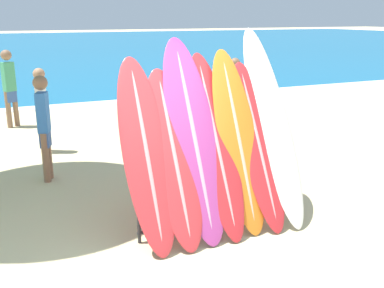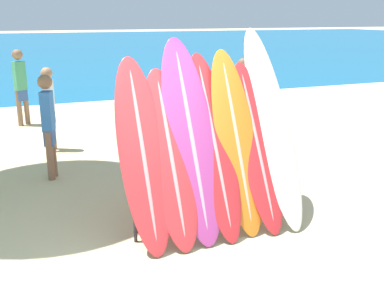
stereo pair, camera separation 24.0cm
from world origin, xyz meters
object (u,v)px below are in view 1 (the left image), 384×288
(person_far_left, at_px, (42,107))
(person_mid_beach, at_px, (44,124))
(surfboard_slot_1, at_px, (174,157))
(surfboard_slot_5, at_px, (258,144))
(surfboard_slot_3, at_px, (216,144))
(surfboard_slot_2, at_px, (193,138))
(surfboard_slot_6, at_px, (272,124))
(surfboard_slot_0, at_px, (146,153))
(person_near_water, at_px, (234,93))
(surfboard_rack, at_px, (219,193))
(person_far_right, at_px, (9,86))
(surfboard_slot_4, at_px, (238,140))

(person_far_left, bearing_deg, person_mid_beach, -164.00)
(surfboard_slot_1, relative_size, surfboard_slot_5, 0.99)
(surfboard_slot_3, relative_size, person_far_left, 1.31)
(surfboard_slot_2, distance_m, surfboard_slot_6, 1.12)
(surfboard_slot_0, height_order, person_near_water, surfboard_slot_0)
(surfboard_rack, distance_m, surfboard_slot_3, 0.59)
(person_far_right, bearing_deg, surfboard_slot_1, -104.75)
(surfboard_rack, bearing_deg, surfboard_slot_1, 175.30)
(person_mid_beach, bearing_deg, surfboard_slot_5, 61.45)
(surfboard_slot_1, xyz_separation_m, surfboard_slot_3, (0.56, 0.05, 0.08))
(person_near_water, distance_m, person_far_left, 3.99)
(surfboard_rack, distance_m, surfboard_slot_2, 0.75)
(surfboard_slot_2, distance_m, person_mid_beach, 2.82)
(surfboard_slot_1, relative_size, person_mid_beach, 1.17)
(surfboard_slot_1, relative_size, surfboard_slot_6, 0.81)
(surfboard_slot_1, height_order, surfboard_slot_5, surfboard_slot_5)
(person_far_left, bearing_deg, person_near_water, -71.37)
(surfboard_slot_6, distance_m, person_near_water, 4.14)
(surfboard_slot_1, height_order, surfboard_slot_2, surfboard_slot_2)
(surfboard_rack, bearing_deg, person_far_right, 107.23)
(person_near_water, height_order, person_mid_beach, person_mid_beach)
(surfboard_slot_5, bearing_deg, surfboard_slot_4, 173.44)
(surfboard_rack, distance_m, person_far_right, 6.87)
(surfboard_slot_2, bearing_deg, surfboard_slot_6, 2.26)
(surfboard_slot_1, distance_m, surfboard_slot_6, 1.42)
(person_mid_beach, distance_m, person_far_left, 1.60)
(surfboard_slot_6, relative_size, person_near_water, 1.45)
(person_mid_beach, bearing_deg, person_far_left, -165.60)
(surfboard_slot_3, xyz_separation_m, person_far_left, (-1.58, 4.05, -0.17))
(surfboard_slot_0, relative_size, person_far_left, 1.30)
(surfboard_slot_4, xyz_separation_m, surfboard_slot_5, (0.26, -0.03, -0.08))
(surfboard_slot_1, bearing_deg, person_mid_beach, 114.65)
(surfboard_slot_1, bearing_deg, surfboard_slot_2, 17.05)
(surfboard_slot_0, distance_m, surfboard_slot_4, 1.17)
(surfboard_slot_5, bearing_deg, surfboard_slot_3, 176.25)
(person_near_water, bearing_deg, person_far_right, 163.13)
(surfboard_slot_3, bearing_deg, surfboard_slot_5, -3.75)
(surfboard_slot_2, height_order, surfboard_slot_6, surfboard_slot_6)
(surfboard_slot_3, bearing_deg, person_near_water, 58.35)
(surfboard_slot_4, bearing_deg, surfboard_rack, -163.23)
(person_far_right, bearing_deg, person_far_left, -106.79)
(person_near_water, bearing_deg, surfboard_slot_0, -117.04)
(surfboard_slot_0, height_order, person_far_right, surfboard_slot_0)
(surfboard_slot_1, distance_m, surfboard_slot_2, 0.34)
(surfboard_slot_6, bearing_deg, surfboard_slot_0, -176.74)
(surfboard_slot_3, relative_size, surfboard_slot_4, 0.98)
(surfboard_slot_4, relative_size, surfboard_slot_5, 1.09)
(surfboard_rack, xyz_separation_m, surfboard_slot_2, (-0.28, 0.13, 0.68))
(surfboard_slot_2, xyz_separation_m, surfboard_slot_3, (0.28, -0.04, -0.10))
(surfboard_rack, bearing_deg, surfboard_slot_3, 87.09)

